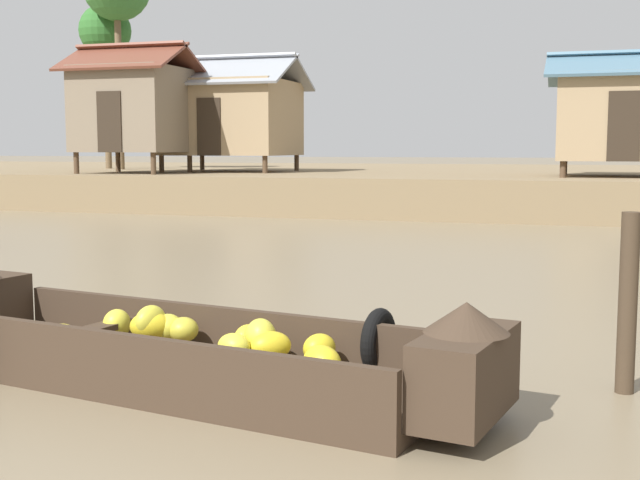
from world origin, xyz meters
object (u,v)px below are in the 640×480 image
(stilt_house_left, at_px, (133,108))
(palm_tree_far, at_px, (105,33))
(stilt_house_mid_left, at_px, (231,116))
(stilt_house_mid_right, at_px, (621,115))
(banana_boat, at_px, (180,349))
(mooring_post, at_px, (628,303))

(stilt_house_left, height_order, palm_tree_far, palm_tree_far)
(stilt_house_mid_left, xyz_separation_m, stilt_house_mid_right, (12.19, -1.28, -0.16))
(banana_boat, distance_m, stilt_house_mid_left, 21.69)
(stilt_house_mid_right, distance_m, mooring_post, 17.94)
(stilt_house_left, height_order, mooring_post, stilt_house_left)
(stilt_house_mid_left, relative_size, stilt_house_mid_right, 1.16)
(palm_tree_far, xyz_separation_m, mooring_post, (17.53, -21.33, -5.45))
(banana_boat, relative_size, stilt_house_left, 1.30)
(stilt_house_left, distance_m, stilt_house_mid_right, 14.47)
(banana_boat, xyz_separation_m, stilt_house_mid_right, (4.03, 18.65, 2.45))
(stilt_house_left, xyz_separation_m, mooring_post, (13.70, -16.60, -2.41))
(stilt_house_mid_right, xyz_separation_m, mooring_post, (-0.72, -17.80, -2.05))
(stilt_house_mid_left, bearing_deg, banana_boat, -67.72)
(palm_tree_far, bearing_deg, banana_boat, -57.33)
(mooring_post, bearing_deg, stilt_house_left, 129.53)
(stilt_house_left, distance_m, mooring_post, 21.65)
(stilt_house_mid_right, distance_m, palm_tree_far, 18.89)
(palm_tree_far, distance_m, mooring_post, 28.14)
(banana_boat, xyz_separation_m, mooring_post, (3.31, 0.84, 0.40))
(stilt_house_mid_left, height_order, mooring_post, stilt_house_mid_left)
(banana_boat, distance_m, stilt_house_mid_right, 19.23)
(stilt_house_mid_right, relative_size, mooring_post, 2.93)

